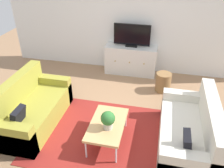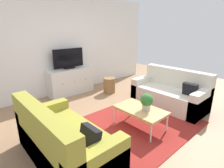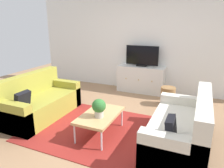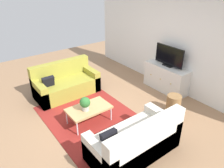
% 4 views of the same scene
% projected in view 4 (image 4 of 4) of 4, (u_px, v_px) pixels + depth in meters
% --- Properties ---
extents(ground_plane, '(10.00, 10.00, 0.00)m').
position_uv_depth(ground_plane, '(98.00, 116.00, 5.05)').
color(ground_plane, '#997251').
extents(wall_back, '(6.40, 0.12, 2.70)m').
position_uv_depth(wall_back, '(175.00, 42.00, 5.78)').
color(wall_back, white).
rests_on(wall_back, ground_plane).
extents(area_rug, '(2.50, 1.90, 0.01)m').
position_uv_depth(area_rug, '(92.00, 118.00, 4.97)').
color(area_rug, maroon).
rests_on(area_rug, ground_plane).
extents(couch_left_side, '(0.83, 1.68, 0.88)m').
position_uv_depth(couch_left_side, '(65.00, 84.00, 5.88)').
color(couch_left_side, olive).
rests_on(couch_left_side, ground_plane).
extents(couch_right_side, '(0.83, 1.68, 0.88)m').
position_uv_depth(couch_right_side, '(136.00, 143.00, 3.85)').
color(couch_right_side, beige).
rests_on(couch_right_side, ground_plane).
extents(coffee_table, '(0.56, 0.94, 0.39)m').
position_uv_depth(coffee_table, '(89.00, 109.00, 4.69)').
color(coffee_table, tan).
rests_on(coffee_table, ground_plane).
extents(potted_plant, '(0.23, 0.23, 0.31)m').
position_uv_depth(potted_plant, '(85.00, 103.00, 4.52)').
color(potted_plant, '#B7B2A8').
rests_on(potted_plant, coffee_table).
extents(tv_console, '(1.28, 0.47, 0.73)m').
position_uv_depth(tv_console, '(166.00, 78.00, 6.04)').
color(tv_console, silver).
rests_on(tv_console, ground_plane).
extents(flat_screen_tv, '(0.89, 0.16, 0.56)m').
position_uv_depth(flat_screen_tv, '(169.00, 56.00, 5.76)').
color(flat_screen_tv, black).
rests_on(flat_screen_tv, tv_console).
extents(wicker_basket, '(0.34, 0.34, 0.44)m').
position_uv_depth(wicker_basket, '(173.00, 104.00, 5.13)').
color(wicker_basket, olive).
rests_on(wicker_basket, ground_plane).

